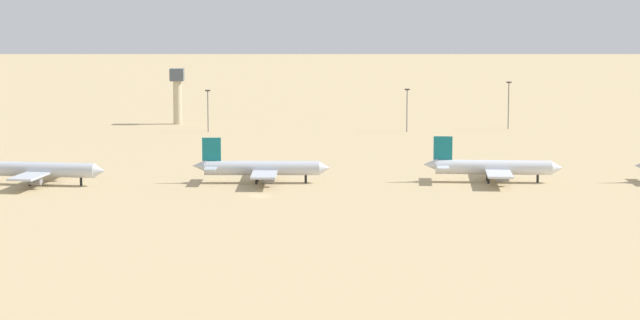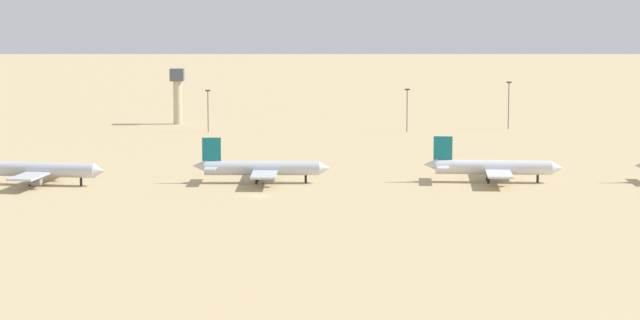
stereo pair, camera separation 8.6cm
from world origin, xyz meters
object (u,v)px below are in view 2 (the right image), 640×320
object	(u,v)px
light_pole_east	(407,107)
parked_jet_teal_3	(492,167)
light_pole_west	(509,102)
light_pole_mid	(208,107)
parked_jet_teal_2	(261,168)
parked_jet_white_1	(36,170)
control_tower	(177,91)

from	to	relation	value
light_pole_east	parked_jet_teal_3	bearing A→B (deg)	-83.64
light_pole_west	light_pole_mid	xyz separation A→B (m)	(-107.84, -8.67, -1.16)
light_pole_east	parked_jet_teal_2	bearing A→B (deg)	-111.35
light_pole_mid	parked_jet_teal_3	bearing A→B (deg)	-55.26
parked_jet_teal_3	parked_jet_teal_2	bearing A→B (deg)	-174.74
parked_jet_teal_3	light_pole_mid	bearing A→B (deg)	129.31
light_pole_west	light_pole_east	xyz separation A→B (m)	(-37.40, -9.51, -0.94)
light_pole_west	light_pole_mid	world-z (taller)	light_pole_west
parked_jet_white_1	parked_jet_teal_2	distance (m)	57.94
light_pole_east	parked_jet_white_1	bearing A→B (deg)	-130.43
parked_jet_white_1	light_pole_mid	size ratio (longest dim) A/B	2.45
parked_jet_teal_2	control_tower	size ratio (longest dim) A/B	1.73
parked_jet_teal_2	control_tower	bearing A→B (deg)	104.60
parked_jet_white_1	control_tower	world-z (taller)	control_tower
control_tower	parked_jet_teal_2	bearing A→B (deg)	-76.11
parked_jet_teal_2	light_pole_east	size ratio (longest dim) A/B	2.35
light_pole_west	light_pole_east	size ratio (longest dim) A/B	1.12
parked_jet_teal_2	light_pole_mid	xyz separation A→B (m)	(-23.23, 121.60, 4.75)
control_tower	light_pole_east	bearing A→B (deg)	-18.33
light_pole_mid	light_pole_east	xyz separation A→B (m)	(70.44, -0.84, 0.22)
parked_jet_white_1	parked_jet_teal_3	world-z (taller)	parked_jet_white_1
parked_jet_white_1	light_pole_mid	xyz separation A→B (m)	(34.66, 124.20, 4.68)
parked_jet_teal_3	light_pole_mid	xyz separation A→B (m)	(-83.83, 120.87, 4.71)
control_tower	light_pole_east	xyz separation A→B (m)	(83.95, -27.81, -3.66)
parked_jet_teal_3	light_pole_west	bearing A→B (deg)	84.07
parked_jet_teal_2	light_pole_east	bearing A→B (deg)	69.36
control_tower	light_pole_west	distance (m)	122.75
control_tower	light_pole_east	world-z (taller)	control_tower
control_tower	parked_jet_teal_3	bearing A→B (deg)	-56.64
parked_jet_teal_3	light_pole_mid	world-z (taller)	light_pole_mid
parked_jet_white_1	light_pole_east	bearing A→B (deg)	59.09
control_tower	light_pole_east	distance (m)	88.51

